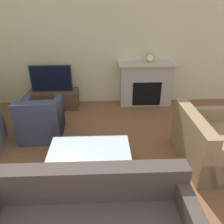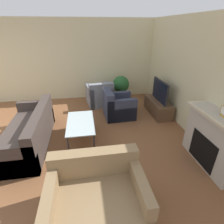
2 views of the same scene
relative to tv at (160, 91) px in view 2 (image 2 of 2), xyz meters
The scene contains 11 objects.
wall_back 1.17m from the tv, 20.51° to the left, with size 8.37×0.06×2.70m.
wall_left 2.91m from the tv, 128.76° to the right, with size 0.06×8.07×2.70m.
fireplace 2.26m from the tv, ahead, with size 1.37×0.45×1.05m.
tv_stand 0.52m from the tv, 90.00° to the left, with size 1.17×0.48×0.42m.
tv is the anchor object (origin of this frame).
couch_sectional 3.64m from the tv, 73.36° to the right, with size 2.08×0.87×0.82m.
couch_loveseat 3.61m from the tv, 36.11° to the right, with size 0.97×1.31×0.82m.
armchair_by_window 2.02m from the tv, 120.87° to the right, with size 0.99×0.91×0.82m.
armchair_accent 1.33m from the tv, 89.19° to the right, with size 0.80×0.88×0.82m.
coffee_table 2.55m from the tv, 67.04° to the right, with size 1.16×0.62×0.44m.
potted_plant 1.50m from the tv, 141.78° to the right, with size 0.57×0.57×0.91m.
Camera 2 is at (3.63, 2.58, 2.43)m, focal length 28.00 mm.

